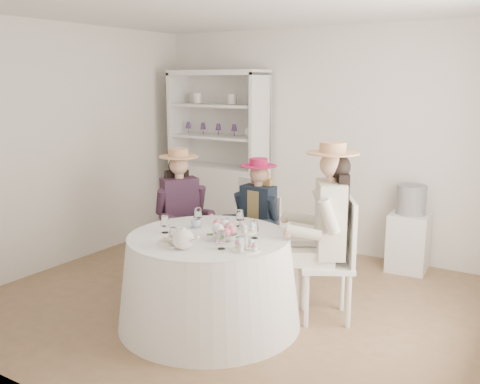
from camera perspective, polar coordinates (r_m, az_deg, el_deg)
The scene contains 22 objects.
ground at distance 5.23m, azimuth -0.60°, elevation -11.53°, with size 4.50×4.50×0.00m, color brown.
ceiling at distance 4.84m, azimuth -0.67°, elevation 19.27°, with size 4.50×4.50×0.00m, color white.
wall_back at distance 6.61m, azimuth 8.85°, elevation 5.40°, with size 4.50×4.50×0.00m, color white.
wall_front at distance 3.38m, azimuth -19.34°, elevation -1.17°, with size 4.50×4.50×0.00m, color white.
wall_left at distance 6.35m, azimuth -18.01°, elevation 4.71°, with size 4.50×4.50×0.00m, color white.
tea_table at distance 4.66m, azimuth -3.28°, elevation -9.33°, with size 1.57×1.57×0.79m.
hutch at distance 7.08m, azimuth -2.19°, elevation 1.30°, with size 1.44×0.85×2.20m.
side_table at distance 6.21m, azimuth 17.52°, elevation -5.12°, with size 0.41×0.41×0.64m, color silver.
hatbox at distance 6.09m, azimuth 17.80°, elevation -0.78°, with size 0.32×0.32×0.32m, color black.
guest_left at distance 5.48m, azimuth -6.35°, elevation -1.78°, with size 0.60×0.56×1.40m.
guest_mid at distance 5.42m, azimuth 1.83°, elevation -2.38°, with size 0.47×0.50×1.31m.
guest_right at distance 4.64m, azimuth 9.26°, elevation -3.17°, with size 0.67×0.62×1.57m.
spare_chair at distance 5.95m, azimuth 2.13°, elevation -2.94°, with size 0.48×0.48×1.04m.
teacup_a at distance 4.75m, azimuth -4.72°, elevation -3.45°, with size 0.09×0.09×0.07m, color white.
teacup_b at distance 4.77m, azimuth -1.55°, elevation -3.37°, with size 0.07×0.07×0.07m, color white.
teacup_c at distance 4.47m, azimuth 0.05°, elevation -4.45°, with size 0.08×0.08×0.06m, color white.
flower_bowl at distance 4.40m, azimuth -1.24°, elevation -4.76°, with size 0.22×0.22×0.05m, color white.
flower_arrangement at distance 4.36m, azimuth -1.68°, elevation -3.98°, with size 0.20×0.20×0.08m.
table_teapot at distance 4.18m, azimuth -6.07°, elevation -5.01°, with size 0.24×0.17×0.18m.
sandwich_plate at distance 4.33m, azimuth -6.93°, elevation -5.26°, with size 0.29×0.29×0.06m.
cupcake_stand at distance 4.11m, azimuth 0.64°, elevation -5.22°, with size 0.22×0.22×0.21m.
stemware_set at distance 4.51m, azimuth -3.35°, elevation -3.73°, with size 0.81×0.85×0.15m.
Camera 1 is at (2.60, -4.03, 2.07)m, focal length 40.00 mm.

